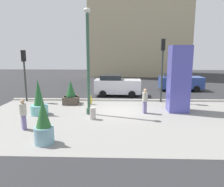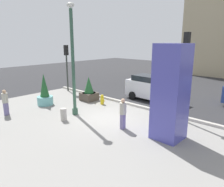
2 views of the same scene
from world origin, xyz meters
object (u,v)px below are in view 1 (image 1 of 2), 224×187
object	(u,v)px
fire_hydrant	(90,100)
traffic_light_far_side	(162,61)
car_passing_lane	(117,85)
traffic_light_corner	(24,67)
art_pillar_blue	(179,79)
concrete_bollard	(93,113)
pedestrian_crossing	(145,100)
pedestrian_on_sidewalk	(23,113)
lamp_post	(88,65)
potted_plant_by_pillar	(71,95)
potted_plant_near_right	(39,102)
potted_plant_near_left	(44,125)
car_intersection	(180,82)

from	to	relation	value
fire_hydrant	traffic_light_far_side	size ratio (longest dim) A/B	0.15
fire_hydrant	car_passing_lane	xyz separation A→B (m)	(2.07, 3.44, 0.60)
traffic_light_far_side	traffic_light_corner	world-z (taller)	traffic_light_far_side
traffic_light_corner	car_passing_lane	distance (m)	8.16
art_pillar_blue	traffic_light_corner	distance (m)	12.09
concrete_bollard	pedestrian_crossing	world-z (taller)	pedestrian_crossing
concrete_bollard	pedestrian_on_sidewalk	world-z (taller)	pedestrian_on_sidewalk
lamp_post	pedestrian_crossing	bearing A→B (deg)	5.06
car_passing_lane	fire_hydrant	bearing A→B (deg)	-121.07
lamp_post	art_pillar_blue	world-z (taller)	lamp_post
fire_hydrant	car_passing_lane	size ratio (longest dim) A/B	0.18
fire_hydrant	traffic_light_far_side	bearing A→B (deg)	9.67
pedestrian_crossing	pedestrian_on_sidewalk	bearing A→B (deg)	-153.54
traffic_light_corner	fire_hydrant	bearing A→B (deg)	-8.92
fire_hydrant	pedestrian_on_sidewalk	distance (m)	6.45
traffic_light_far_side	concrete_bollard	bearing A→B (deg)	-136.02
art_pillar_blue	potted_plant_by_pillar	bearing A→B (deg)	167.03
potted_plant_near_right	car_passing_lane	bearing A→B (deg)	51.66
potted_plant_by_pillar	pedestrian_crossing	xyz separation A→B (m)	(5.55, -2.46, 0.18)
concrete_bollard	car_passing_lane	world-z (taller)	car_passing_lane
traffic_light_far_side	art_pillar_blue	bearing A→B (deg)	-76.78
traffic_light_far_side	traffic_light_corner	bearing A→B (deg)	-179.38
lamp_post	pedestrian_crossing	size ratio (longest dim) A/B	4.00
potted_plant_near_left	pedestrian_crossing	xyz separation A→B (m)	(5.10, 5.16, 0.04)
potted_plant_near_left	pedestrian_crossing	bearing A→B (deg)	45.29
concrete_bollard	pedestrian_crossing	distance (m)	3.69
lamp_post	fire_hydrant	bearing A→B (deg)	96.32
pedestrian_crossing	fire_hydrant	bearing A→B (deg)	149.13
lamp_post	potted_plant_near_right	world-z (taller)	lamp_post
car_passing_lane	car_intersection	size ratio (longest dim) A/B	0.96
potted_plant_by_pillar	pedestrian_crossing	world-z (taller)	potted_plant_by_pillar
lamp_post	potted_plant_near_right	distance (m)	4.08
pedestrian_crossing	potted_plant_near_left	bearing A→B (deg)	-134.71
potted_plant_near_right	potted_plant_by_pillar	xyz separation A→B (m)	(1.45, 3.00, -0.11)
potted_plant_near_right	pedestrian_crossing	xyz separation A→B (m)	(7.00, 0.54, 0.07)
concrete_bollard	traffic_light_corner	distance (m)	8.12
potted_plant_near_left	car_intersection	xyz separation A→B (m)	(9.77, 13.99, 0.05)
potted_plant_near_left	car_intersection	distance (m)	17.07
potted_plant_near_right	pedestrian_crossing	size ratio (longest dim) A/B	1.38
concrete_bollard	car_intersection	size ratio (longest dim) A/B	0.17
car_intersection	traffic_light_far_side	bearing A→B (deg)	-118.68
fire_hydrant	pedestrian_on_sidewalk	bearing A→B (deg)	-115.60
art_pillar_blue	concrete_bollard	distance (m)	6.34
potted_plant_near_left	fire_hydrant	size ratio (longest dim) A/B	2.76
traffic_light_far_side	pedestrian_crossing	world-z (taller)	traffic_light_far_side
potted_plant_by_pillar	concrete_bollard	distance (m)	4.52
potted_plant_near_left	art_pillar_blue	bearing A→B (deg)	37.97
pedestrian_on_sidewalk	traffic_light_corner	bearing A→B (deg)	111.79
potted_plant_by_pillar	pedestrian_crossing	size ratio (longest dim) A/B	1.12
traffic_light_far_side	pedestrian_on_sidewalk	size ratio (longest dim) A/B	3.07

